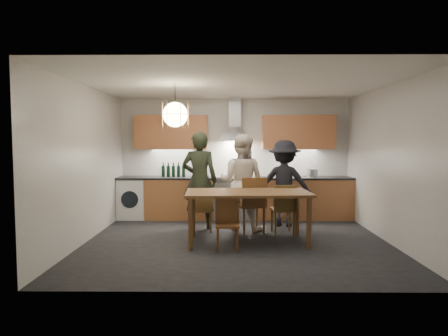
{
  "coord_description": "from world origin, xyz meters",
  "views": [
    {
      "loc": [
        -0.15,
        -6.58,
        1.69
      ],
      "look_at": [
        -0.22,
        0.4,
        1.2
      ],
      "focal_mm": 32.0,
      "sensor_mm": 36.0,
      "label": 1
    }
  ],
  "objects_px": {
    "chair_back_left": "(202,207)",
    "wine_bottles": "(173,170)",
    "person_mid": "(242,182)",
    "mixing_bowl": "(288,176)",
    "chair_front": "(227,220)",
    "person_right": "(284,183)",
    "dining_table": "(248,197)",
    "person_left": "(200,180)",
    "stock_pot": "(312,173)"
  },
  "relations": [
    {
      "from": "chair_front",
      "to": "mixing_bowl",
      "type": "bearing_deg",
      "value": 59.07
    },
    {
      "from": "mixing_bowl",
      "to": "chair_front",
      "type": "bearing_deg",
      "value": -118.72
    },
    {
      "from": "person_left",
      "to": "person_mid",
      "type": "xyz_separation_m",
      "value": [
        0.8,
        -0.08,
        -0.03
      ]
    },
    {
      "from": "dining_table",
      "to": "chair_back_left",
      "type": "relative_size",
      "value": 2.52
    },
    {
      "from": "dining_table",
      "to": "person_mid",
      "type": "xyz_separation_m",
      "value": [
        -0.07,
        0.99,
        0.15
      ]
    },
    {
      "from": "stock_pot",
      "to": "person_left",
      "type": "bearing_deg",
      "value": -157.54
    },
    {
      "from": "person_mid",
      "to": "person_right",
      "type": "xyz_separation_m",
      "value": [
        0.85,
        0.29,
        -0.06
      ]
    },
    {
      "from": "person_mid",
      "to": "mixing_bowl",
      "type": "distance_m",
      "value": 1.4
    },
    {
      "from": "stock_pot",
      "to": "wine_bottles",
      "type": "distance_m",
      "value": 2.98
    },
    {
      "from": "chair_front",
      "to": "wine_bottles",
      "type": "bearing_deg",
      "value": 113.28
    },
    {
      "from": "chair_front",
      "to": "person_mid",
      "type": "height_order",
      "value": "person_mid"
    },
    {
      "from": "stock_pot",
      "to": "person_right",
      "type": "bearing_deg",
      "value": -133.03
    },
    {
      "from": "stock_pot",
      "to": "wine_bottles",
      "type": "height_order",
      "value": "wine_bottles"
    },
    {
      "from": "dining_table",
      "to": "chair_front",
      "type": "xyz_separation_m",
      "value": [
        -0.34,
        -0.39,
        -0.29
      ]
    },
    {
      "from": "mixing_bowl",
      "to": "stock_pot",
      "type": "distance_m",
      "value": 0.55
    },
    {
      "from": "person_right",
      "to": "person_left",
      "type": "bearing_deg",
      "value": 20.3
    },
    {
      "from": "chair_front",
      "to": "stock_pot",
      "type": "xyz_separation_m",
      "value": [
        1.82,
        2.43,
        0.52
      ]
    },
    {
      "from": "person_left",
      "to": "stock_pot",
      "type": "distance_m",
      "value": 2.55
    },
    {
      "from": "dining_table",
      "to": "wine_bottles",
      "type": "relative_size",
      "value": 4.02
    },
    {
      "from": "chair_back_left",
      "to": "chair_front",
      "type": "distance_m",
      "value": 1.22
    },
    {
      "from": "dining_table",
      "to": "mixing_bowl",
      "type": "distance_m",
      "value": 2.18
    },
    {
      "from": "chair_back_left",
      "to": "stock_pot",
      "type": "relative_size",
      "value": 3.55
    },
    {
      "from": "wine_bottles",
      "to": "person_right",
      "type": "bearing_deg",
      "value": -18.34
    },
    {
      "from": "dining_table",
      "to": "chair_front",
      "type": "height_order",
      "value": "dining_table"
    },
    {
      "from": "chair_back_left",
      "to": "person_left",
      "type": "bearing_deg",
      "value": -83.6
    },
    {
      "from": "dining_table",
      "to": "person_right",
      "type": "relative_size",
      "value": 1.22
    },
    {
      "from": "person_right",
      "to": "wine_bottles",
      "type": "xyz_separation_m",
      "value": [
        -2.28,
        0.75,
        0.21
      ]
    },
    {
      "from": "person_left",
      "to": "stock_pot",
      "type": "xyz_separation_m",
      "value": [
        2.35,
        0.97,
        0.05
      ]
    },
    {
      "from": "person_mid",
      "to": "wine_bottles",
      "type": "height_order",
      "value": "person_mid"
    },
    {
      "from": "person_left",
      "to": "stock_pot",
      "type": "height_order",
      "value": "person_left"
    },
    {
      "from": "chair_back_left",
      "to": "wine_bottles",
      "type": "bearing_deg",
      "value": -67.31
    },
    {
      "from": "dining_table",
      "to": "stock_pot",
      "type": "distance_m",
      "value": 2.54
    },
    {
      "from": "person_right",
      "to": "wine_bottles",
      "type": "distance_m",
      "value": 2.41
    },
    {
      "from": "chair_front",
      "to": "person_left",
      "type": "xyz_separation_m",
      "value": [
        -0.53,
        1.46,
        0.47
      ]
    },
    {
      "from": "person_left",
      "to": "person_right",
      "type": "bearing_deg",
      "value": -167.17
    },
    {
      "from": "mixing_bowl",
      "to": "person_mid",
      "type": "bearing_deg",
      "value": -136.49
    },
    {
      "from": "dining_table",
      "to": "person_right",
      "type": "distance_m",
      "value": 1.51
    },
    {
      "from": "chair_back_left",
      "to": "mixing_bowl",
      "type": "distance_m",
      "value": 2.18
    },
    {
      "from": "mixing_bowl",
      "to": "person_left",
      "type": "bearing_deg",
      "value": -153.94
    },
    {
      "from": "person_left",
      "to": "wine_bottles",
      "type": "relative_size",
      "value": 3.62
    },
    {
      "from": "dining_table",
      "to": "chair_back_left",
      "type": "xyz_separation_m",
      "value": [
        -0.8,
        0.74,
        -0.28
      ]
    },
    {
      "from": "person_mid",
      "to": "person_right",
      "type": "relative_size",
      "value": 1.07
    },
    {
      "from": "person_right",
      "to": "mixing_bowl",
      "type": "relative_size",
      "value": 5.96
    },
    {
      "from": "dining_table",
      "to": "person_left",
      "type": "bearing_deg",
      "value": 126.41
    },
    {
      "from": "person_left",
      "to": "person_mid",
      "type": "relative_size",
      "value": 1.03
    },
    {
      "from": "person_left",
      "to": "mixing_bowl",
      "type": "distance_m",
      "value": 2.02
    },
    {
      "from": "person_mid",
      "to": "person_right",
      "type": "height_order",
      "value": "person_mid"
    },
    {
      "from": "person_right",
      "to": "stock_pot",
      "type": "bearing_deg",
      "value": -120.21
    },
    {
      "from": "dining_table",
      "to": "person_mid",
      "type": "relative_size",
      "value": 1.14
    },
    {
      "from": "chair_front",
      "to": "person_left",
      "type": "bearing_deg",
      "value": 107.68
    }
  ]
}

